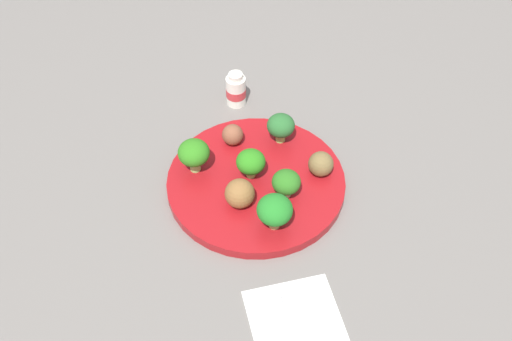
{
  "coord_description": "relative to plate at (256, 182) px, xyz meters",
  "views": [
    {
      "loc": [
        0.59,
        -0.17,
        0.72
      ],
      "look_at": [
        0.0,
        0.0,
        0.04
      ],
      "focal_mm": 42.01,
      "sensor_mm": 36.0,
      "label": 1
    }
  ],
  "objects": [
    {
      "name": "fork",
      "position": [
        0.28,
        -0.0,
        -0.0
      ],
      "size": [
        0.12,
        0.03,
        0.01
      ],
      "color": "silver",
      "rests_on": "napkin"
    },
    {
      "name": "meatball_back_left",
      "position": [
        0.04,
        -0.04,
        0.03
      ],
      "size": [
        0.05,
        0.05,
        0.05
      ],
      "primitive_type": "sphere",
      "color": "brown",
      "rests_on": "plate"
    },
    {
      "name": "broccoli_floret_near_rim",
      "position": [
        -0.05,
        -0.09,
        0.04
      ],
      "size": [
        0.05,
        0.05,
        0.06
      ],
      "color": "#97CC6C",
      "rests_on": "plate"
    },
    {
      "name": "meatball_center",
      "position": [
        -0.09,
        -0.01,
        0.03
      ],
      "size": [
        0.04,
        0.04,
        0.04
      ],
      "primitive_type": "sphere",
      "color": "brown",
      "rests_on": "plate"
    },
    {
      "name": "yogurt_bottle",
      "position": [
        -0.2,
        0.02,
        0.02
      ],
      "size": [
        0.04,
        0.04,
        0.07
      ],
      "color": "white",
      "rests_on": "ground_plane"
    },
    {
      "name": "broccoli_floret_front_right",
      "position": [
        0.04,
        0.03,
        0.04
      ],
      "size": [
        0.04,
        0.04,
        0.05
      ],
      "color": "#A9BA7F",
      "rests_on": "plate"
    },
    {
      "name": "broccoli_floret_front_left",
      "position": [
        0.09,
        0.0,
        0.04
      ],
      "size": [
        0.05,
        0.05,
        0.06
      ],
      "color": "#A7C067",
      "rests_on": "plate"
    },
    {
      "name": "plate",
      "position": [
        0.0,
        0.0,
        0.0
      ],
      "size": [
        0.28,
        0.28,
        0.02
      ],
      "primitive_type": "cylinder",
      "color": "maroon",
      "rests_on": "ground_plane"
    },
    {
      "name": "ground_plane",
      "position": [
        0.0,
        0.0,
        -0.01
      ],
      "size": [
        4.0,
        4.0,
        0.0
      ],
      "primitive_type": "plane",
      "color": "slate"
    },
    {
      "name": "broccoli_floret_far_rim",
      "position": [
        -0.07,
        0.06,
        0.04
      ],
      "size": [
        0.05,
        0.05,
        0.05
      ],
      "color": "#92D066",
      "rests_on": "plate"
    },
    {
      "name": "broccoli_floret_center",
      "position": [
        -0.01,
        -0.01,
        0.04
      ],
      "size": [
        0.05,
        0.05,
        0.05
      ],
      "color": "#99CE69",
      "rests_on": "plate"
    },
    {
      "name": "napkin",
      "position": [
        0.27,
        -0.02,
        -0.01
      ],
      "size": [
        0.18,
        0.13,
        0.01
      ],
      "primitive_type": "cube",
      "rotation": [
        0.0,
        0.0,
        -0.04
      ],
      "color": "white",
      "rests_on": "ground_plane"
    },
    {
      "name": "meatball_far_rim",
      "position": [
        0.02,
        0.1,
        0.03
      ],
      "size": [
        0.04,
        0.04,
        0.04
      ],
      "primitive_type": "sphere",
      "color": "brown",
      "rests_on": "plate"
    }
  ]
}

